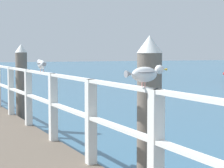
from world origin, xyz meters
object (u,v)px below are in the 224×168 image
object	(u,v)px
dock_piling_near	(149,127)
seagull_background	(42,64)
dock_piling_far	(22,87)
seagull_foreground	(145,74)

from	to	relation	value
dock_piling_near	seagull_background	world-z (taller)	dock_piling_near
dock_piling_far	seagull_foreground	world-z (taller)	dock_piling_far
dock_piling_near	seagull_background	bearing A→B (deg)	97.14
seagull_background	dock_piling_near	bearing A→B (deg)	-78.26
dock_piling_far	seagull_foreground	distance (m)	6.71
dock_piling_near	seagull_foreground	world-z (taller)	dock_piling_near
dock_piling_near	seagull_foreground	xyz separation A→B (m)	(-0.37, -0.55, 0.64)
dock_piling_near	dock_piling_far	bearing A→B (deg)	90.00
dock_piling_far	seagull_background	world-z (taller)	dock_piling_far
seagull_foreground	dock_piling_far	bearing A→B (deg)	173.78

